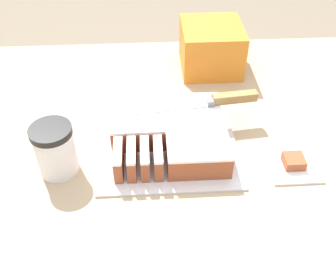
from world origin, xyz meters
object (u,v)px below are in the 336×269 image
object	(u,v)px
coffee_cup	(55,150)
storage_box	(211,47)
cake_board	(168,145)
knife	(220,100)
brownie	(294,161)
cake	(171,133)

from	to	relation	value
coffee_cup	storage_box	world-z (taller)	storage_box
cake_board	knife	distance (m)	0.16
coffee_cup	brownie	world-z (taller)	coffee_cup
cake_board	brownie	size ratio (longest dim) A/B	7.19
coffee_cup	cake	bearing A→B (deg)	15.21
coffee_cup	storage_box	size ratio (longest dim) A/B	0.66
knife	coffee_cup	distance (m)	0.39
knife	cake	bearing A→B (deg)	22.78
cake_board	coffee_cup	world-z (taller)	coffee_cup
coffee_cup	storage_box	xyz separation A→B (m)	(0.39, 0.40, 0.01)
cake	knife	distance (m)	0.14
cake_board	coffee_cup	xyz separation A→B (m)	(-0.24, -0.06, 0.06)
cake_board	cake	xyz separation A→B (m)	(0.01, 0.01, 0.03)
cake_board	storage_box	distance (m)	0.38
brownie	storage_box	distance (m)	0.45
knife	storage_box	distance (m)	0.27
cake_board	knife	size ratio (longest dim) A/B	1.05
coffee_cup	cake_board	bearing A→B (deg)	14.24
cake	coffee_cup	world-z (taller)	coffee_cup
cake	brownie	bearing A→B (deg)	-18.42
knife	coffee_cup	xyz separation A→B (m)	(-0.37, -0.13, -0.01)
cake_board	storage_box	world-z (taller)	storage_box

